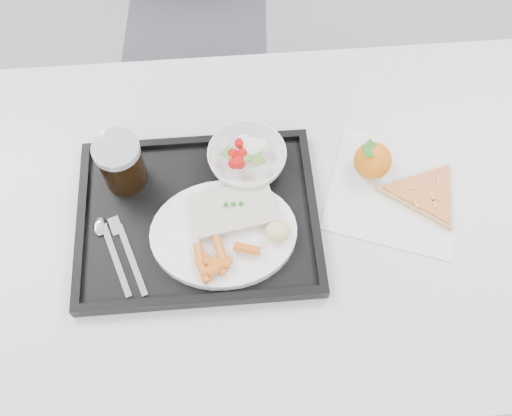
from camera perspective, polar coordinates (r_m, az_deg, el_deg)
room at (r=0.38m, az=7.44°, el=5.22°), size 6.04×7.04×2.84m
table at (r=1.15m, az=1.28°, el=-1.86°), size 1.20×0.80×0.75m
tray at (r=1.08m, az=-5.79°, el=-0.95°), size 0.45×0.35×0.03m
dinner_plate at (r=1.05m, az=-3.25°, el=-2.54°), size 0.27×0.27×0.02m
fish_fillet at (r=1.05m, az=-2.23°, el=-0.16°), size 0.16×0.12×0.03m
bread_roll at (r=1.02m, az=2.19°, el=-2.35°), size 0.06×0.06×0.03m
salad_bowl at (r=1.11m, az=-0.90°, el=4.95°), size 0.15×0.15×0.05m
cola_glass at (r=1.09m, az=-13.34°, el=4.42°), size 0.09×0.09×0.11m
cutlery at (r=1.07m, az=-13.87°, el=-3.68°), size 0.11×0.17×0.01m
napkin at (r=1.15m, az=13.77°, el=1.61°), size 0.32×0.31×0.00m
tangerine at (r=1.13m, az=11.59°, el=4.69°), size 0.09×0.09×0.07m
pizza_slice at (r=1.15m, az=16.59°, el=1.38°), size 0.23×0.23×0.02m
carrot_pile at (r=1.00m, az=-3.96°, el=-5.25°), size 0.12×0.09×0.02m
salad_contents at (r=1.11m, az=-0.95°, el=5.82°), size 0.09×0.08×0.03m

